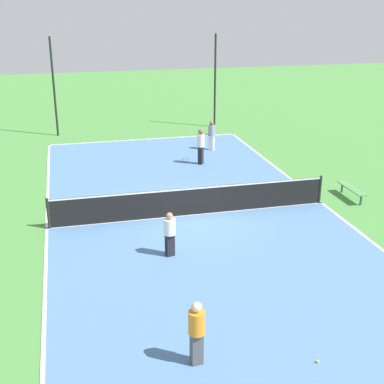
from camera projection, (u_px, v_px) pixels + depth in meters
The scene contains 13 objects.
ground_plane at pixel (192, 215), 19.46m from camera, with size 80.00×80.00×0.00m, color #47843D.
court_surface at pixel (192, 215), 19.46m from camera, with size 10.37×22.38×0.02m.
tennis_net at pixel (192, 200), 19.26m from camera, with size 10.17×0.10×1.09m.
bench at pixel (352, 189), 20.93m from camera, with size 0.36×1.75×0.45m.
player_far_white at pixel (201, 144), 24.97m from camera, with size 0.83×0.94×1.69m.
player_near_white at pixel (170, 232), 16.15m from camera, with size 0.44×0.44×1.41m.
player_baseline_gray at pixel (212, 134), 27.34m from camera, with size 0.51×0.51×1.50m.
player_center_orange at pixel (197, 329), 11.32m from camera, with size 0.40×0.40×1.51m.
tennis_ball_near_net at pixel (165, 203), 20.41m from camera, with size 0.07×0.07×0.07m, color #CCE033.
tennis_ball_midcourt at pixel (318, 361), 11.61m from camera, with size 0.07×0.07×0.07m, color #CCE033.
tennis_ball_right_alley at pixel (193, 150), 27.35m from camera, with size 0.07×0.07×0.07m, color #CCE033.
fence_post_back_left at pixel (54, 87), 29.58m from camera, with size 0.12×0.12×5.46m.
fence_post_back_right at pixel (215, 81), 31.65m from camera, with size 0.12×0.12×5.46m.
Camera 1 is at (-4.26, -17.45, 7.53)m, focal length 50.00 mm.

